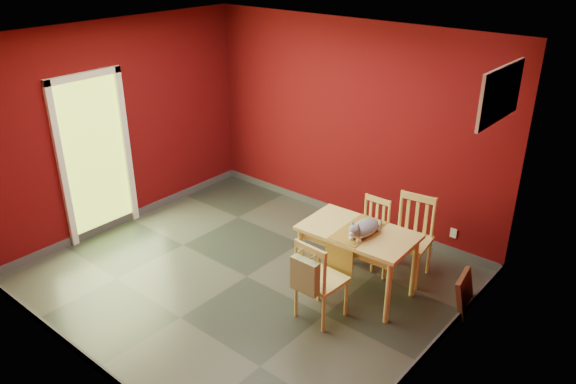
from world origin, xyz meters
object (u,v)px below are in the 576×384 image
Objects in this scene: chair_far_right at (410,237)px; chair_near at (319,279)px; chair_far_left at (371,230)px; picture_frame at (465,293)px; dining_table at (358,238)px; cat at (365,225)px; tote_bag at (305,276)px.

chair_far_right is 1.35m from chair_near.
chair_far_left reaches higher than picture_frame.
dining_table is 1.36× the size of chair_near.
dining_table is at bearing 158.28° from cat.
chair_far_right is 0.81m from cat.
chair_far_right reaches higher than chair_far_left.
dining_table is 0.68m from chair_near.
cat is (0.12, 0.62, 0.41)m from chair_near.
tote_bag is at bearing -101.65° from chair_far_right.
chair_far_left is (-0.23, 0.65, -0.26)m from dining_table.
chair_far_right reaches higher than chair_near.
dining_table is at bearing 87.94° from tote_bag.
tote_bag is at bearing -130.31° from picture_frame.
dining_table is 2.71× the size of cat.
cat is at bearing -64.17° from chair_far_left.
chair_far_right is at bearing 2.06° from chair_far_left.
cat is (-0.18, -0.70, 0.38)m from chair_far_right.
chair_near is at bearing -92.13° from dining_table.
chair_far_left is 0.52m from chair_far_right.
picture_frame is at bearing -9.25° from chair_far_left.
dining_table is 0.73m from chair_far_left.
tote_bag reaches higher than chair_far_left.
tote_bag is 1.76m from picture_frame.
chair_far_left is at bearing 97.37° from tote_bag.
chair_near is (-0.31, -1.31, -0.03)m from chair_far_right.
chair_near is (0.20, -1.30, 0.06)m from chair_far_left.
chair_far_right is 1.06× the size of chair_near.
cat reaches higher than chair_far_left.
dining_table is 1.28× the size of chair_far_right.
tote_bag is 0.93× the size of cat.
chair_near is at bearing 88.13° from tote_bag.
chair_far_left is at bearing -177.94° from chair_far_right.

